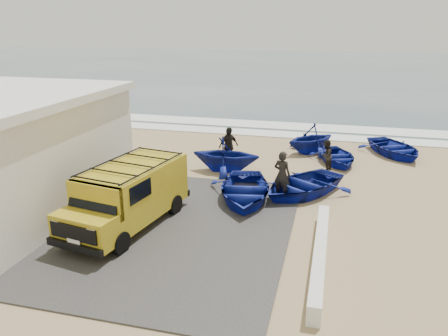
# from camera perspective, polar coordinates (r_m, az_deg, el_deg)

# --- Properties ---
(ground) EXTENTS (160.00, 160.00, 0.00)m
(ground) POSITION_cam_1_polar(r_m,az_deg,el_deg) (16.85, -4.44, -4.94)
(ground) COLOR tan
(slab) EXTENTS (12.00, 10.00, 0.05)m
(slab) POSITION_cam_1_polar(r_m,az_deg,el_deg) (15.92, -13.67, -6.79)
(slab) COLOR #403D3B
(slab) RESTS_ON ground
(ocean) EXTENTS (180.00, 88.00, 0.01)m
(ocean) POSITION_cam_1_polar(r_m,az_deg,el_deg) (71.10, 10.53, 12.79)
(ocean) COLOR #385166
(ocean) RESTS_ON ground
(surf_line) EXTENTS (180.00, 1.60, 0.06)m
(surf_line) POSITION_cam_1_polar(r_m,az_deg,el_deg) (27.89, 3.49, 4.65)
(surf_line) COLOR white
(surf_line) RESTS_ON ground
(surf_wash) EXTENTS (180.00, 2.20, 0.04)m
(surf_wash) POSITION_cam_1_polar(r_m,az_deg,el_deg) (30.29, 4.41, 5.72)
(surf_wash) COLOR white
(surf_wash) RESTS_ON ground
(parapet) EXTENTS (0.35, 6.00, 0.55)m
(parapet) POSITION_cam_1_polar(r_m,az_deg,el_deg) (13.25, 12.40, -10.90)
(parapet) COLOR silver
(parapet) RESTS_ON ground
(van) EXTENTS (2.84, 5.37, 2.19)m
(van) POSITION_cam_1_polar(r_m,az_deg,el_deg) (15.15, -12.35, -3.28)
(van) COLOR gold
(van) RESTS_ON ground
(boat_near_left) EXTENTS (3.65, 4.61, 0.86)m
(boat_near_left) POSITION_cam_1_polar(r_m,az_deg,el_deg) (17.18, 2.66, -2.88)
(boat_near_left) COLOR navy
(boat_near_left) RESTS_ON ground
(boat_near_right) EXTENTS (4.76, 5.05, 0.85)m
(boat_near_right) POSITION_cam_1_polar(r_m,az_deg,el_deg) (18.02, 10.14, -2.13)
(boat_near_right) COLOR navy
(boat_near_right) RESTS_ON ground
(boat_mid_left) EXTENTS (3.18, 2.76, 1.65)m
(boat_mid_left) POSITION_cam_1_polar(r_m,az_deg,el_deg) (20.41, 0.24, 1.81)
(boat_mid_left) COLOR navy
(boat_mid_left) RESTS_ON ground
(boat_mid_right) EXTENTS (3.27, 3.88, 0.69)m
(boat_mid_right) POSITION_cam_1_polar(r_m,az_deg,el_deg) (22.43, 14.51, 1.46)
(boat_mid_right) COLOR navy
(boat_mid_right) RESTS_ON ground
(boat_far_left) EXTENTS (3.96, 3.97, 1.59)m
(boat_far_left) POSITION_cam_1_polar(r_m,az_deg,el_deg) (23.85, 11.27, 3.83)
(boat_far_left) COLOR navy
(boat_far_left) RESTS_ON ground
(boat_far_right) EXTENTS (4.25, 4.75, 0.81)m
(boat_far_right) POSITION_cam_1_polar(r_m,az_deg,el_deg) (24.69, 21.38, 2.46)
(boat_far_right) COLOR navy
(boat_far_right) RESTS_ON ground
(fisherman_front) EXTENTS (0.81, 0.67, 1.92)m
(fisherman_front) POSITION_cam_1_polar(r_m,az_deg,el_deg) (17.42, 7.59, -0.86)
(fisherman_front) COLOR black
(fisherman_front) RESTS_ON ground
(fisherman_middle) EXTENTS (0.82, 0.90, 1.50)m
(fisherman_middle) POSITION_cam_1_polar(r_m,az_deg,el_deg) (21.05, 13.19, 1.61)
(fisherman_middle) COLOR black
(fisherman_middle) RESTS_ON ground
(fisherman_back) EXTENTS (1.08, 1.15, 1.90)m
(fisherman_back) POSITION_cam_1_polar(r_m,az_deg,el_deg) (21.25, 0.59, 2.84)
(fisherman_back) COLOR black
(fisherman_back) RESTS_ON ground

